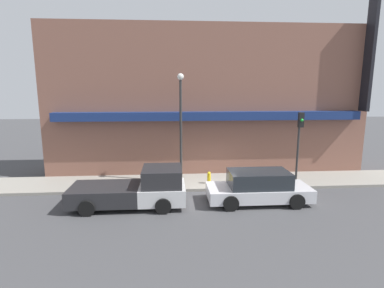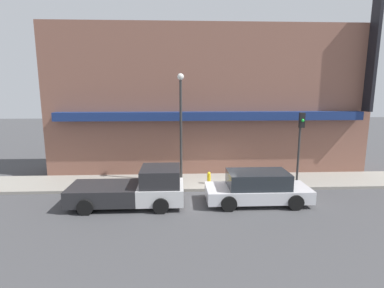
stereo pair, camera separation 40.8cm
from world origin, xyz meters
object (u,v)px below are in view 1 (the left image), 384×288
Objects in this scene: street_lamp at (181,116)px; traffic_light at (299,135)px; fire_hydrant at (209,178)px; parked_car at (259,187)px; pickup_truck at (136,189)px.

street_lamp is 1.53× the size of traffic_light.
fire_hydrant is 0.11× the size of street_lamp.
parked_car reaches higher than fire_hydrant.
parked_car is at bearing -140.19° from traffic_light.
traffic_light is at bearing -5.31° from street_lamp.
traffic_light reaches higher than parked_car.
pickup_truck is at bearing -164.34° from traffic_light.
parked_car is at bearing -51.63° from fire_hydrant.
fire_hydrant is 0.17× the size of traffic_light.
traffic_light is at bearing -1.71° from fire_hydrant.
street_lamp reaches higher than parked_car.
fire_hydrant is 5.48m from traffic_light.
parked_car is 0.81× the size of street_lamp.
pickup_truck is at bearing -125.64° from street_lamp.
street_lamp is (-3.57, 3.03, 3.12)m from parked_car.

